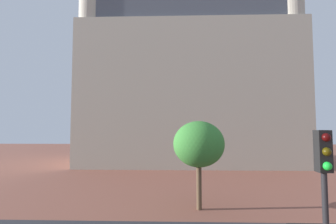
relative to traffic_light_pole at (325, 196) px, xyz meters
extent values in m
cube|color=#B2A893|center=(-1.41, 27.62, 5.51)|extent=(27.25, 11.77, 17.50)
cube|color=#4C515B|center=(-1.41, 27.62, 15.46)|extent=(25.07, 10.83, 2.40)
cube|color=#B2A893|center=(-0.84, 27.62, 11.34)|extent=(5.17, 5.17, 29.16)
cylinder|color=#B2A893|center=(-13.54, 23.23, 7.75)|extent=(2.80, 2.80, 21.98)
cylinder|color=#B2A893|center=(10.71, 23.23, 6.83)|extent=(2.80, 2.80, 20.15)
cube|color=black|center=(0.00, 0.02, 0.95)|extent=(0.28, 0.24, 0.90)
sphere|color=#390606|center=(0.00, -0.11, 1.25)|extent=(0.18, 0.18, 0.18)
sphere|color=#3C3306|center=(0.00, -0.11, 0.95)|extent=(0.18, 0.18, 0.18)
sphere|color=green|center=(0.00, -0.11, 0.65)|extent=(0.18, 0.18, 0.18)
cylinder|color=brown|center=(-1.83, 8.94, -1.97)|extent=(0.30, 0.30, 2.55)
ellipsoid|color=#387F33|center=(-1.83, 8.94, 0.50)|extent=(2.98, 2.98, 2.68)
camera|label=1|loc=(-3.17, -5.35, 1.46)|focal=25.98mm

